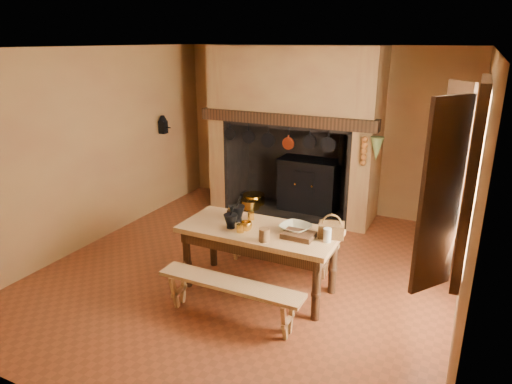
% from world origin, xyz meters
% --- Properties ---
extents(floor, '(5.50, 5.50, 0.00)m').
position_xyz_m(floor, '(0.00, 0.00, 0.00)').
color(floor, brown).
rests_on(floor, ground).
extents(ceiling, '(5.50, 5.50, 0.00)m').
position_xyz_m(ceiling, '(0.00, 0.00, 2.80)').
color(ceiling, silver).
rests_on(ceiling, back_wall).
extents(back_wall, '(5.00, 0.02, 2.80)m').
position_xyz_m(back_wall, '(0.00, 2.75, 1.40)').
color(back_wall, olive).
rests_on(back_wall, floor).
extents(wall_left, '(0.02, 5.50, 2.80)m').
position_xyz_m(wall_left, '(-2.50, 0.00, 1.40)').
color(wall_left, olive).
rests_on(wall_left, floor).
extents(wall_right, '(0.02, 5.50, 2.80)m').
position_xyz_m(wall_right, '(2.50, 0.00, 1.40)').
color(wall_right, olive).
rests_on(wall_right, floor).
extents(wall_front, '(5.00, 0.02, 2.80)m').
position_xyz_m(wall_front, '(0.00, -2.75, 1.40)').
color(wall_front, olive).
rests_on(wall_front, floor).
extents(chimney_breast, '(2.95, 0.96, 2.80)m').
position_xyz_m(chimney_breast, '(-0.30, 2.31, 1.81)').
color(chimney_breast, olive).
rests_on(chimney_breast, floor).
extents(iron_range, '(1.12, 0.55, 1.60)m').
position_xyz_m(iron_range, '(-0.04, 2.45, 0.48)').
color(iron_range, black).
rests_on(iron_range, floor).
extents(hearth_pans, '(0.51, 0.62, 0.20)m').
position_xyz_m(hearth_pans, '(-1.05, 2.22, 0.09)').
color(hearth_pans, gold).
rests_on(hearth_pans, floor).
extents(hanging_pans, '(1.92, 0.29, 0.27)m').
position_xyz_m(hanging_pans, '(-0.34, 1.81, 1.36)').
color(hanging_pans, black).
rests_on(hanging_pans, chimney_breast).
extents(onion_string, '(0.12, 0.10, 0.46)m').
position_xyz_m(onion_string, '(1.00, 1.79, 1.33)').
color(onion_string, '#9F601D').
rests_on(onion_string, chimney_breast).
extents(herb_bunch, '(0.20, 0.20, 0.35)m').
position_xyz_m(herb_bunch, '(1.18, 1.79, 1.38)').
color(herb_bunch, '#586630').
rests_on(herb_bunch, chimney_breast).
extents(window, '(0.39, 1.75, 1.76)m').
position_xyz_m(window, '(2.35, -0.40, 1.70)').
color(window, white).
rests_on(window, wall_right).
extents(wall_coffee_mill, '(0.23, 0.16, 0.31)m').
position_xyz_m(wall_coffee_mill, '(-2.42, 1.55, 1.52)').
color(wall_coffee_mill, black).
rests_on(wall_coffee_mill, wall_left).
extents(work_table, '(1.84, 0.82, 0.80)m').
position_xyz_m(work_table, '(0.32, -0.36, 0.67)').
color(work_table, tan).
rests_on(work_table, floor).
extents(bench_front, '(1.63, 0.29, 0.46)m').
position_xyz_m(bench_front, '(0.32, -1.07, 0.34)').
color(bench_front, tan).
rests_on(bench_front, floor).
extents(bench_back, '(1.55, 0.27, 0.43)m').
position_xyz_m(bench_back, '(0.32, 0.27, 0.33)').
color(bench_back, tan).
rests_on(bench_back, floor).
extents(mortar_large, '(0.19, 0.19, 0.33)m').
position_xyz_m(mortar_large, '(-0.02, -0.27, 0.91)').
color(mortar_large, black).
rests_on(mortar_large, work_table).
extents(mortar_small, '(0.17, 0.17, 0.28)m').
position_xyz_m(mortar_small, '(0.01, -0.49, 0.89)').
color(mortar_small, black).
rests_on(mortar_small, work_table).
extents(coffee_grinder, '(0.16, 0.13, 0.16)m').
position_xyz_m(coffee_grinder, '(-0.14, -0.19, 0.86)').
color(coffee_grinder, '#392212').
rests_on(coffee_grinder, work_table).
extents(brass_mug_a, '(0.09, 0.09, 0.10)m').
position_xyz_m(brass_mug_a, '(0.17, -0.55, 0.85)').
color(brass_mug_a, gold).
rests_on(brass_mug_a, work_table).
extents(brass_mug_b, '(0.10, 0.10, 0.09)m').
position_xyz_m(brass_mug_b, '(0.11, -0.15, 0.84)').
color(brass_mug_b, gold).
rests_on(brass_mug_b, work_table).
extents(mixing_bowl, '(0.41, 0.41, 0.08)m').
position_xyz_m(mixing_bowl, '(0.73, -0.26, 0.84)').
color(mixing_bowl, '#B3AF89').
rests_on(mixing_bowl, work_table).
extents(stoneware_crock, '(0.14, 0.14, 0.15)m').
position_xyz_m(stoneware_crock, '(0.52, -0.65, 0.87)').
color(stoneware_crock, '#53371F').
rests_on(stoneware_crock, work_table).
extents(glass_jar, '(0.12, 0.12, 0.15)m').
position_xyz_m(glass_jar, '(1.14, -0.37, 0.88)').
color(glass_jar, beige).
rests_on(glass_jar, work_table).
extents(wicker_basket, '(0.32, 0.26, 0.27)m').
position_xyz_m(wicker_basket, '(1.14, -0.22, 0.89)').
color(wicker_basket, '#543919').
rests_on(wicker_basket, work_table).
extents(wooden_tray, '(0.35, 0.26, 0.06)m').
position_xyz_m(wooden_tray, '(0.82, -0.40, 0.83)').
color(wooden_tray, '#392212').
rests_on(wooden_tray, work_table).
extents(brass_cup, '(0.16, 0.16, 0.11)m').
position_xyz_m(brass_cup, '(0.21, -0.47, 0.85)').
color(brass_cup, gold).
rests_on(brass_cup, work_table).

